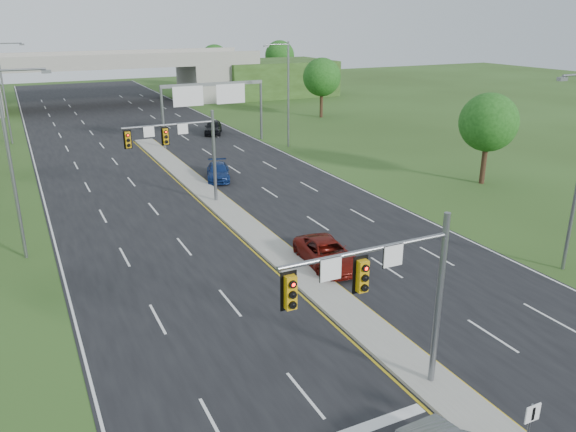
% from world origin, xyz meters
% --- Properties ---
extents(ground, '(240.00, 240.00, 0.00)m').
position_xyz_m(ground, '(0.00, 0.00, 0.00)').
color(ground, '#2A4317').
rests_on(ground, ground).
extents(road, '(24.00, 160.00, 0.02)m').
position_xyz_m(road, '(0.00, 35.00, 0.01)').
color(road, black).
rests_on(road, ground).
extents(median, '(2.00, 54.00, 0.16)m').
position_xyz_m(median, '(0.00, 23.00, 0.10)').
color(median, gray).
rests_on(median, road).
extents(lane_markings, '(23.72, 160.00, 0.01)m').
position_xyz_m(lane_markings, '(-0.60, 28.91, 0.02)').
color(lane_markings, gold).
rests_on(lane_markings, road).
extents(signal_mast_near, '(6.62, 0.60, 7.00)m').
position_xyz_m(signal_mast_near, '(-2.26, -0.07, 4.73)').
color(signal_mast_near, slate).
rests_on(signal_mast_near, ground).
extents(signal_mast_far, '(6.62, 0.60, 7.00)m').
position_xyz_m(signal_mast_far, '(-2.26, 24.93, 4.73)').
color(signal_mast_far, slate).
rests_on(signal_mast_far, ground).
extents(keep_right_sign, '(0.60, 0.13, 2.20)m').
position_xyz_m(keep_right_sign, '(0.00, -4.53, 1.52)').
color(keep_right_sign, slate).
rests_on(keep_right_sign, ground).
extents(sign_gantry, '(11.58, 0.44, 6.67)m').
position_xyz_m(sign_gantry, '(6.68, 44.92, 5.24)').
color(sign_gantry, slate).
rests_on(sign_gantry, ground).
extents(overpass, '(80.00, 14.00, 8.10)m').
position_xyz_m(overpass, '(0.00, 80.00, 3.55)').
color(overpass, gray).
rests_on(overpass, ground).
extents(lightpole_l_mid, '(2.85, 0.25, 11.00)m').
position_xyz_m(lightpole_l_mid, '(-13.30, 20.00, 6.10)').
color(lightpole_l_mid, slate).
rests_on(lightpole_l_mid, ground).
extents(lightpole_l_far, '(2.85, 0.25, 11.00)m').
position_xyz_m(lightpole_l_far, '(-13.30, 55.00, 6.10)').
color(lightpole_l_far, slate).
rests_on(lightpole_l_far, ground).
extents(lightpole_r_far, '(2.85, 0.25, 11.00)m').
position_xyz_m(lightpole_r_far, '(13.30, 40.00, 6.10)').
color(lightpole_r_far, slate).
rests_on(lightpole_r_far, ground).
extents(tree_r_near, '(4.80, 4.80, 7.60)m').
position_xyz_m(tree_r_near, '(22.00, 20.00, 5.18)').
color(tree_r_near, '#382316').
rests_on(tree_r_near, ground).
extents(tree_r_mid, '(5.20, 5.20, 8.12)m').
position_xyz_m(tree_r_mid, '(26.00, 55.00, 5.51)').
color(tree_r_mid, '#382316').
rests_on(tree_r_mid, ground).
extents(tree_back_c, '(5.60, 5.60, 8.32)m').
position_xyz_m(tree_back_c, '(24.00, 94.00, 5.51)').
color(tree_back_c, '#382316').
rests_on(tree_back_c, ground).
extents(tree_back_d, '(6.00, 6.00, 8.85)m').
position_xyz_m(tree_back_d, '(38.00, 94.00, 5.84)').
color(tree_back_d, '#382316').
rests_on(tree_back_d, ground).
extents(car_far_a, '(2.84, 5.39, 1.45)m').
position_xyz_m(car_far_a, '(1.82, 11.24, 0.74)').
color(car_far_a, '#5F0F09').
rests_on(car_far_a, road).
extents(car_far_b, '(3.22, 5.03, 1.36)m').
position_xyz_m(car_far_b, '(2.29, 30.99, 0.70)').
color(car_far_b, navy).
rests_on(car_far_b, road).
extents(car_far_c, '(3.58, 5.09, 1.61)m').
position_xyz_m(car_far_c, '(8.47, 50.33, 0.82)').
color(car_far_c, black).
rests_on(car_far_c, road).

